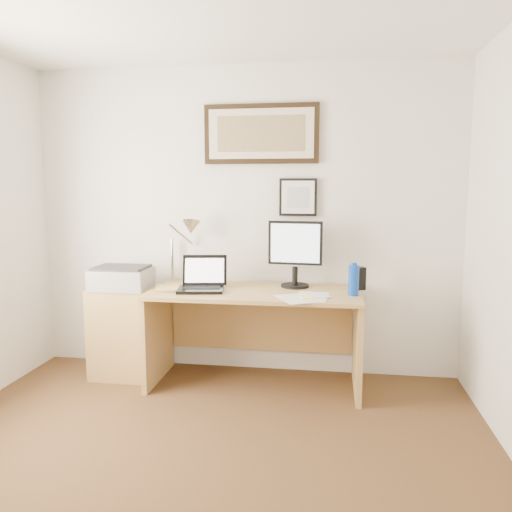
% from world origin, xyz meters
% --- Properties ---
extents(wall_back, '(3.50, 0.02, 2.50)m').
position_xyz_m(wall_back, '(0.00, 2.00, 1.25)').
color(wall_back, silver).
rests_on(wall_back, ground).
extents(side_cabinet, '(0.50, 0.40, 0.73)m').
position_xyz_m(side_cabinet, '(-0.92, 1.68, 0.36)').
color(side_cabinet, '#AD8548').
rests_on(side_cabinet, floor).
extents(water_bottle, '(0.08, 0.08, 0.22)m').
position_xyz_m(water_bottle, '(0.88, 1.56, 0.86)').
color(water_bottle, '#0D3FB4').
rests_on(water_bottle, desk).
extents(bottle_cap, '(0.04, 0.04, 0.02)m').
position_xyz_m(bottle_cap, '(0.88, 1.56, 0.98)').
color(bottle_cap, '#0D3FB4').
rests_on(bottle_cap, water_bottle).
extents(speaker, '(0.10, 0.09, 0.17)m').
position_xyz_m(speaker, '(0.94, 1.79, 0.84)').
color(speaker, black).
rests_on(speaker, desk).
extents(paper_sheet_a, '(0.34, 0.37, 0.00)m').
position_xyz_m(paper_sheet_a, '(0.48, 1.39, 0.75)').
color(paper_sheet_a, white).
rests_on(paper_sheet_a, desk).
extents(paper_sheet_b, '(0.26, 0.35, 0.00)m').
position_xyz_m(paper_sheet_b, '(0.59, 1.47, 0.75)').
color(paper_sheet_b, white).
rests_on(paper_sheet_b, desk).
extents(sticky_pad, '(0.10, 0.10, 0.01)m').
position_xyz_m(sticky_pad, '(0.55, 1.41, 0.76)').
color(sticky_pad, '#FDF178').
rests_on(sticky_pad, desk).
extents(marker_pen, '(0.14, 0.06, 0.02)m').
position_xyz_m(marker_pen, '(0.67, 1.42, 0.76)').
color(marker_pen, white).
rests_on(marker_pen, desk).
extents(book, '(0.25, 0.30, 0.02)m').
position_xyz_m(book, '(-0.61, 1.55, 0.76)').
color(book, tan).
rests_on(book, desk).
extents(desk, '(1.60, 0.70, 0.75)m').
position_xyz_m(desk, '(0.15, 1.72, 0.51)').
color(desk, '#AD8548').
rests_on(desk, floor).
extents(laptop, '(0.37, 0.34, 0.26)m').
position_xyz_m(laptop, '(-0.25, 1.59, 0.81)').
color(laptop, black).
rests_on(laptop, desk).
extents(lcd_monitor, '(0.42, 0.22, 0.52)m').
position_xyz_m(lcd_monitor, '(0.44, 1.80, 1.04)').
color(lcd_monitor, black).
rests_on(lcd_monitor, desk).
extents(printer, '(0.44, 0.34, 0.18)m').
position_xyz_m(printer, '(-0.92, 1.64, 0.82)').
color(printer, '#A0A0A3').
rests_on(printer, side_cabinet).
extents(desk_lamp, '(0.29, 0.27, 0.53)m').
position_xyz_m(desk_lamp, '(-0.41, 1.81, 1.19)').
color(desk_lamp, silver).
rests_on(desk_lamp, desk).
extents(picture_large, '(0.92, 0.04, 0.47)m').
position_xyz_m(picture_large, '(0.15, 1.97, 1.95)').
color(picture_large, black).
rests_on(picture_large, wall_back).
extents(picture_small, '(0.30, 0.03, 0.30)m').
position_xyz_m(picture_small, '(0.45, 1.97, 1.45)').
color(picture_small, black).
rests_on(picture_small, wall_back).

